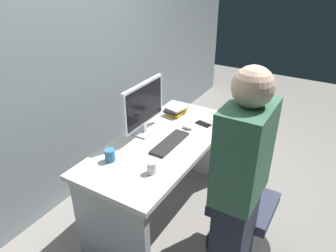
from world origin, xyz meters
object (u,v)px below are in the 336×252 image
Objects in this scene: cup_near_keyboard at (152,168)px; cup_by_monitor at (110,155)px; person_at_desk at (239,195)px; book_stack at (176,110)px; office_chair at (236,204)px; keyboard at (170,143)px; mouse at (188,127)px; cell_phone at (203,124)px; desk at (163,163)px; monitor at (144,106)px.

cup_near_keyboard is 0.35m from cup_by_monitor.
book_stack is at bearing 45.92° from person_at_desk.
office_chair is 0.57× the size of person_at_desk.
cup_by_monitor is at bearing 148.75° from keyboard.
keyboard is at bearing 12.51° from cup_near_keyboard.
keyboard is 4.30× the size of mouse.
keyboard is 0.51m from cup_by_monitor.
desk is at bearing 171.62° from cell_phone.
cup_by_monitor is 0.94m from book_stack.
monitor is at bearing 2.47° from cup_by_monitor.
keyboard is 0.30m from mouse.
cup_by_monitor is at bearing 160.35° from mouse.
person_at_desk is at bearing -120.21° from keyboard.
keyboard is at bearing -178.55° from cell_phone.
mouse is 1.07× the size of cup_by_monitor.
office_chair reaches higher than book_stack.
cup_near_keyboard is at bearing -167.48° from cell_phone.
person_at_desk is 7.30× the size of book_stack.
cup_near_keyboard is 0.39× the size of book_stack.
cup_near_keyboard is at bearing -85.04° from cup_by_monitor.
person_at_desk is at bearing -118.35° from desk.
desk is 17.68× the size of cup_near_keyboard.
cell_phone is at bearing -42.26° from monitor.
cup_near_keyboard is at bearing -158.25° from desk.
monitor reaches higher than cup_by_monitor.
cell_phone is (-0.06, -0.32, -0.04)m from book_stack.
desk is 15.59× the size of mouse.
keyboard is at bearing -99.35° from monitor.
cup_near_keyboard is (-0.40, -0.09, 0.03)m from keyboard.
monitor is 3.75× the size of cell_phone.
monitor is at bearing 39.49° from cup_near_keyboard.
keyboard is at bearing -30.97° from cup_by_monitor.
office_chair is 4.19× the size of book_stack.
cup_near_keyboard is at bearing 124.24° from office_chair.
keyboard is at bearing 60.07° from person_at_desk.
desk is 0.96m from person_at_desk.
cell_phone is at bearing -29.48° from mouse.
cup_by_monitor is at bearing 178.13° from book_stack.
desk is at bearing -162.79° from book_stack.
person_at_desk is 3.81× the size of keyboard.
office_chair is 9.40× the size of mouse.
mouse is 0.69× the size of cell_phone.
monitor is at bearing 132.07° from mouse.
cup_by_monitor is 0.95m from cell_phone.
mouse is (0.35, 0.61, 0.34)m from office_chair.
monitor is 6.13× the size of cup_near_keyboard.
desk is 1.66× the size of office_chair.
office_chair is 1.08m from monitor.
cup_near_keyboard is at bearing 88.87° from person_at_desk.
book_stack is (0.91, 0.32, -0.00)m from cup_near_keyboard.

